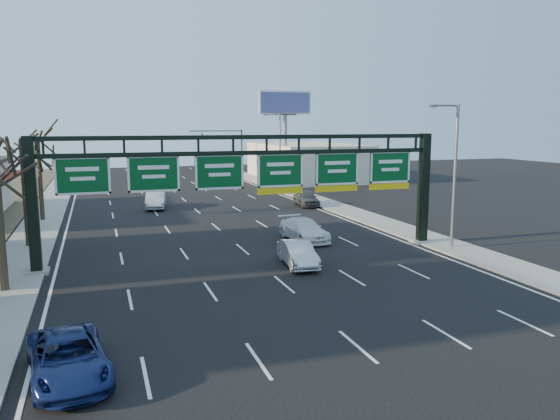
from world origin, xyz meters
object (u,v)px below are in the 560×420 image
object	(u,v)px
sign_gantry	(253,179)
car_white_wagon	(304,230)
car_silver_sedan	(298,254)
car_blue_suv	(68,358)

from	to	relation	value
sign_gantry	car_white_wagon	world-z (taller)	sign_gantry
car_white_wagon	car_silver_sedan	bearing A→B (deg)	-118.86
car_blue_suv	car_silver_sedan	world-z (taller)	car_silver_sedan
car_blue_suv	car_silver_sedan	bearing A→B (deg)	34.23
car_silver_sedan	car_white_wagon	world-z (taller)	car_white_wagon
sign_gantry	car_white_wagon	distance (m)	6.80
car_blue_suv	car_silver_sedan	size ratio (longest dim) A/B	1.16
car_blue_suv	car_white_wagon	world-z (taller)	car_white_wagon
sign_gantry	car_blue_suv	xyz separation A→B (m)	(-9.74, -13.36, -3.96)
sign_gantry	car_silver_sedan	xyz separation A→B (m)	(1.73, -2.88, -3.94)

